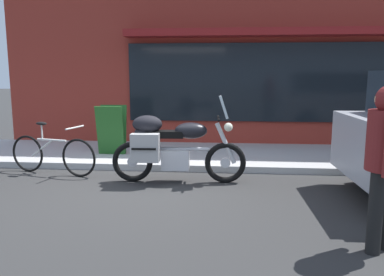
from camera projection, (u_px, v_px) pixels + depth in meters
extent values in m
plane|color=#2E2E2E|center=(141.00, 188.00, 6.00)|extent=(80.00, 80.00, 0.00)
torus|color=black|center=(225.00, 163.00, 6.23)|extent=(0.67, 0.12, 0.66)
cylinder|color=silver|center=(225.00, 163.00, 6.23)|extent=(0.16, 0.07, 0.16)
torus|color=black|center=(132.00, 162.00, 6.30)|extent=(0.67, 0.12, 0.66)
cylinder|color=silver|center=(132.00, 162.00, 6.30)|extent=(0.16, 0.07, 0.16)
cube|color=silver|center=(176.00, 159.00, 6.26)|extent=(0.45, 0.32, 0.32)
cylinder|color=silver|center=(179.00, 149.00, 6.23)|extent=(0.98, 0.10, 0.06)
ellipsoid|color=black|center=(191.00, 131.00, 6.17)|extent=(0.53, 0.30, 0.26)
cube|color=black|center=(165.00, 134.00, 6.20)|extent=(0.61, 0.26, 0.11)
cube|color=black|center=(144.00, 135.00, 6.22)|extent=(0.29, 0.23, 0.18)
cylinder|color=silver|center=(226.00, 143.00, 6.18)|extent=(0.35, 0.08, 0.67)
cylinder|color=black|center=(218.00, 118.00, 6.12)|extent=(0.06, 0.62, 0.04)
cube|color=silver|center=(224.00, 107.00, 6.08)|extent=(0.16, 0.33, 0.35)
sphere|color=#EAEACC|center=(228.00, 127.00, 6.13)|extent=(0.14, 0.14, 0.14)
cube|color=#A2A2A2|center=(145.00, 148.00, 6.01)|extent=(0.45, 0.22, 0.44)
cube|color=black|center=(144.00, 149.00, 5.90)|extent=(0.37, 0.03, 0.03)
ellipsoid|color=black|center=(147.00, 124.00, 6.19)|extent=(0.49, 0.34, 0.28)
torus|color=black|center=(79.00, 158.00, 6.59)|extent=(0.65, 0.20, 0.66)
torus|color=black|center=(28.00, 154.00, 6.94)|extent=(0.65, 0.20, 0.66)
cylinder|color=silver|center=(52.00, 140.00, 6.72)|extent=(0.59, 0.18, 0.04)
cylinder|color=silver|center=(42.00, 148.00, 6.81)|extent=(0.46, 0.15, 0.34)
cylinder|color=silver|center=(42.00, 133.00, 6.76)|extent=(0.03, 0.03, 0.30)
ellipsoid|color=black|center=(41.00, 124.00, 6.74)|extent=(0.24, 0.15, 0.06)
cylinder|color=silver|center=(75.00, 128.00, 6.52)|extent=(0.15, 0.47, 0.03)
cylinder|color=black|center=(379.00, 164.00, 6.16)|extent=(0.66, 0.23, 0.66)
cylinder|color=black|center=(375.00, 213.00, 3.74)|extent=(0.14, 0.14, 0.83)
sphere|color=tan|center=(384.00, 99.00, 3.63)|extent=(0.17, 0.17, 0.17)
cube|color=#1E511E|center=(110.00, 131.00, 7.79)|extent=(0.55, 0.20, 0.99)
cube|color=#1E511E|center=(113.00, 129.00, 8.00)|extent=(0.55, 0.20, 0.99)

